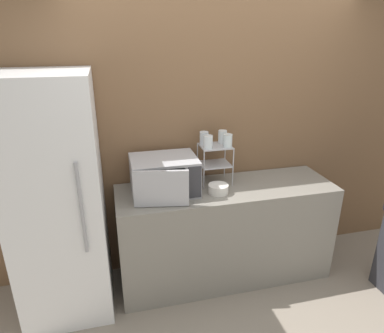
% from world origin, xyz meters
% --- Properties ---
extents(ground_plane, '(12.00, 12.00, 0.00)m').
position_xyz_m(ground_plane, '(0.00, 0.00, 0.00)').
color(ground_plane, gray).
extents(wall_back, '(8.00, 0.06, 2.60)m').
position_xyz_m(wall_back, '(0.00, 0.65, 1.30)').
color(wall_back, brown).
rests_on(wall_back, ground_plane).
extents(counter, '(1.93, 0.61, 0.92)m').
position_xyz_m(counter, '(0.00, 0.30, 0.46)').
color(counter, gray).
rests_on(counter, ground_plane).
extents(microwave, '(0.55, 0.52, 0.31)m').
position_xyz_m(microwave, '(-0.55, 0.34, 1.07)').
color(microwave, '#ADADB2').
rests_on(microwave, counter).
extents(dish_rack, '(0.27, 0.23, 0.35)m').
position_xyz_m(dish_rack, '(-0.07, 0.44, 1.17)').
color(dish_rack, '#B2B2B7').
rests_on(dish_rack, counter).
extents(glass_front_left, '(0.08, 0.08, 0.11)m').
position_xyz_m(glass_front_left, '(-0.16, 0.38, 1.33)').
color(glass_front_left, silver).
rests_on(glass_front_left, dish_rack).
extents(glass_back_right, '(0.08, 0.08, 0.11)m').
position_xyz_m(glass_back_right, '(0.01, 0.50, 1.33)').
color(glass_back_right, silver).
rests_on(glass_back_right, dish_rack).
extents(glass_front_right, '(0.08, 0.08, 0.11)m').
position_xyz_m(glass_front_right, '(0.02, 0.38, 1.33)').
color(glass_front_right, silver).
rests_on(glass_front_right, dish_rack).
extents(glass_back_left, '(0.08, 0.08, 0.11)m').
position_xyz_m(glass_back_left, '(-0.16, 0.50, 1.33)').
color(glass_back_left, silver).
rests_on(glass_back_left, dish_rack).
extents(bowl, '(0.17, 0.17, 0.07)m').
position_xyz_m(bowl, '(-0.11, 0.22, 0.96)').
color(bowl, silver).
rests_on(bowl, counter).
extents(refrigerator, '(0.68, 0.72, 1.95)m').
position_xyz_m(refrigerator, '(-1.39, 0.26, 0.97)').
color(refrigerator, white).
rests_on(refrigerator, ground_plane).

